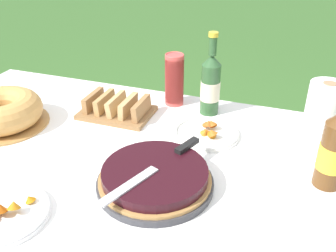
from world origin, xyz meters
The scene contains 12 objects.
garden_table centered at (0.00, 0.00, 0.69)m, with size 1.58×1.12×0.75m.
tablecloth centered at (0.00, 0.00, 0.74)m, with size 1.59×1.13×0.10m.
berry_tart centered at (0.19, -0.03, 0.78)m, with size 0.32×0.32×0.06m.
serving_knife centered at (0.20, 0.00, 0.82)m, with size 0.16×0.36×0.01m.
bundt_cake centered at (-0.44, 0.12, 0.81)m, with size 0.31×0.31×0.11m.
cup_stack centered at (0.07, 0.48, 0.86)m, with size 0.07×0.07×0.20m.
cider_bottle_green centered at (0.22, 0.45, 0.87)m, with size 0.07×0.07×0.31m.
cider_bottle_amber centered at (0.63, 0.14, 0.87)m, with size 0.08×0.08×0.31m.
snack_plate_near centered at (0.25, 0.28, 0.77)m, with size 0.22×0.22×0.06m.
snack_plate_left centered at (-0.13, -0.27, 0.77)m, with size 0.23×0.23×0.05m.
paper_towel_roll centered at (0.60, 0.31, 0.87)m, with size 0.11×0.11×0.23m.
bread_board centered at (-0.10, 0.32, 0.78)m, with size 0.26×0.18×0.07m.
Camera 1 is at (0.49, -0.79, 1.41)m, focal length 40.00 mm.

